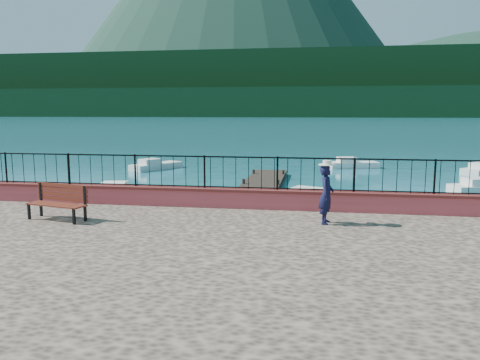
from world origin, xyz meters
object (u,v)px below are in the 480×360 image
(boat_0, at_px, (125,190))
(boat_3, at_px, (156,164))
(park_bench, at_px, (58,209))
(boat_4, at_px, (353,162))
(boat_1, at_px, (322,198))
(person, at_px, (326,194))

(boat_0, relative_size, boat_3, 0.83)
(park_bench, xyz_separation_m, boat_3, (-4.30, 20.05, -1.09))
(park_bench, xyz_separation_m, boat_4, (9.49, 23.07, -1.09))
(boat_0, height_order, boat_1, same)
(boat_1, bearing_deg, park_bench, -106.42)
(person, distance_m, boat_1, 8.06)
(boat_1, distance_m, boat_3, 16.11)
(boat_1, bearing_deg, boat_3, 157.78)
(boat_3, distance_m, boat_4, 14.11)
(park_bench, relative_size, boat_0, 0.55)
(park_bench, height_order, boat_3, park_bench)
(park_bench, bearing_deg, boat_4, 81.11)
(person, relative_size, boat_1, 0.37)
(park_bench, relative_size, boat_3, 0.46)
(person, height_order, boat_4, person)
(park_bench, height_order, boat_1, park_bench)
(boat_1, relative_size, boat_4, 1.16)
(park_bench, height_order, person, person)
(person, bearing_deg, boat_1, 9.06)
(boat_0, bearing_deg, boat_3, 91.14)
(boat_0, distance_m, boat_1, 9.14)
(boat_0, bearing_deg, boat_1, -14.09)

